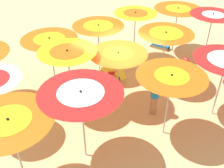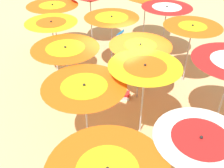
# 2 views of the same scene
# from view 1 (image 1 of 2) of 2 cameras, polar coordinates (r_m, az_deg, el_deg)

# --- Properties ---
(ground) EXTENTS (38.49, 38.49, 0.04)m
(ground) POSITION_cam_1_polar(r_m,az_deg,el_deg) (10.90, 1.41, -2.41)
(ground) COLOR #D1B57F
(beach_umbrella_0) EXTENTS (2.28, 2.28, 2.31)m
(beach_umbrella_0) POSITION_cam_1_polar(r_m,az_deg,el_deg) (13.63, 13.80, 14.66)
(beach_umbrella_0) COLOR #B2B2B7
(beach_umbrella_0) RESTS_ON ground
(beach_umbrella_1) EXTENTS (1.96, 1.96, 2.40)m
(beach_umbrella_1) POSITION_cam_1_polar(r_m,az_deg,el_deg) (12.50, 5.01, 14.20)
(beach_umbrella_1) COLOR #B2B2B7
(beach_umbrella_1) RESTS_ON ground
(beach_umbrella_2) EXTENTS (2.18, 2.18, 2.27)m
(beach_umbrella_2) POSITION_cam_1_polar(r_m,az_deg,el_deg) (11.48, -2.94, 11.58)
(beach_umbrella_2) COLOR #B2B2B7
(beach_umbrella_2) RESTS_ON ground
(beach_umbrella_3) EXTENTS (2.19, 2.19, 2.23)m
(beach_umbrella_3) POSITION_cam_1_polar(r_m,az_deg,el_deg) (10.70, -13.11, 8.62)
(beach_umbrella_3) COLOR #B2B2B7
(beach_umbrella_3) RESTS_ON ground
(beach_umbrella_5) EXTENTS (1.96, 1.96, 2.54)m
(beach_umbrella_5) POSITION_cam_1_polar(r_m,az_deg,el_deg) (12.64, 20.59, 12.89)
(beach_umbrella_5) COLOR #B2B2B7
(beach_umbrella_5) RESTS_ON ground
(beach_umbrella_6) EXTENTS (2.16, 2.16, 2.37)m
(beach_umbrella_6) POSITION_cam_1_polar(r_m,az_deg,el_deg) (10.79, 11.33, 9.64)
(beach_umbrella_6) COLOR #B2B2B7
(beach_umbrella_6) RESTS_ON ground
(beach_umbrella_7) EXTENTS (2.08, 2.08, 2.22)m
(beach_umbrella_7) POSITION_cam_1_polar(r_m,az_deg,el_deg) (9.46, 1.32, 5.54)
(beach_umbrella_7) COLOR #B2B2B7
(beach_umbrella_7) RESTS_ON ground
(beach_umbrella_8) EXTENTS (2.00, 2.00, 2.46)m
(beach_umbrella_8) POSITION_cam_1_polar(r_m,az_deg,el_deg) (9.18, -9.43, 5.94)
(beach_umbrella_8) COLOR #B2B2B7
(beach_umbrella_8) RESTS_ON ground
(beach_umbrella_12) EXTENTS (2.11, 2.11, 2.39)m
(beach_umbrella_12) POSITION_cam_1_polar(r_m,az_deg,el_deg) (8.12, 12.44, 0.61)
(beach_umbrella_12) COLOR #B2B2B7
(beach_umbrella_12) RESTS_ON ground
(beach_umbrella_13) EXTENTS (2.28, 2.28, 2.51)m
(beach_umbrella_13) POSITION_cam_1_polar(r_m,az_deg,el_deg) (7.13, -6.59, -2.98)
(beach_umbrella_13) COLOR #B2B2B7
(beach_umbrella_13) RESTS_ON ground
(beach_umbrella_14) EXTENTS (2.16, 2.16, 2.50)m
(beach_umbrella_14) POSITION_cam_1_polar(r_m,az_deg,el_deg) (6.73, -20.98, -8.28)
(beach_umbrella_14) COLOR #B2B2B7
(beach_umbrella_14) RESTS_ON ground
(lounger_1) EXTENTS (1.22, 0.48, 0.60)m
(lounger_1) POSITION_cam_1_polar(r_m,az_deg,el_deg) (14.50, 10.06, 8.33)
(lounger_1) COLOR olive
(lounger_1) RESTS_ON ground
(lounger_2) EXTENTS (1.42, 0.59, 0.65)m
(lounger_2) POSITION_cam_1_polar(r_m,az_deg,el_deg) (11.87, 0.07, 2.43)
(lounger_2) COLOR olive
(lounger_2) RESTS_ON ground
(lounger_4) EXTENTS (1.16, 1.18, 0.62)m
(lounger_4) POSITION_cam_1_polar(r_m,az_deg,el_deg) (11.11, 0.18, -0.14)
(lounger_4) COLOR silver
(lounger_4) RESTS_ON ground
(beachgoer_0) EXTENTS (0.30, 0.30, 1.62)m
(beachgoer_0) POSITION_cam_1_polar(r_m,az_deg,el_deg) (9.62, 9.11, -2.31)
(beachgoer_0) COLOR #A3704C
(beachgoer_0) RESTS_ON ground
(beach_ball) EXTENTS (0.27, 0.27, 0.27)m
(beach_ball) POSITION_cam_1_polar(r_m,az_deg,el_deg) (13.46, 15.53, 4.97)
(beach_ball) COLOR red
(beach_ball) RESTS_ON ground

